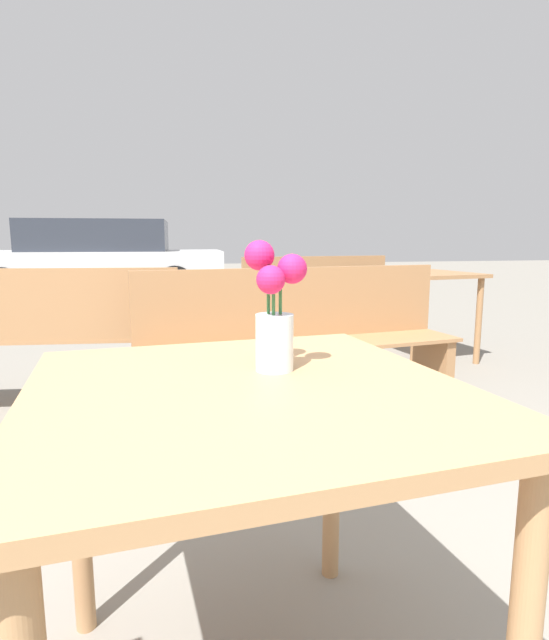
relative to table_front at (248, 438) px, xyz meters
The scene contains 7 objects.
table_front is the anchor object (origin of this frame).
flower_vase 0.26m from the table_front, 52.23° to the left, with size 0.12×0.12×0.27m.
bench_near 2.32m from the table_front, 114.10° to the left, with size 1.80×0.56×0.85m.
bench_middle 1.80m from the table_front, 71.27° to the left, with size 1.82×0.59×0.85m.
bench_far 3.84m from the table_front, 71.34° to the left, with size 1.46×0.51×0.85m.
table_back 3.52m from the table_front, 56.01° to the left, with size 0.84×0.92×0.73m.
parked_car 8.05m from the table_front, 98.56° to the left, with size 4.12×1.99×1.32m.
Camera 1 is at (-0.15, -0.91, 1.00)m, focal length 28.00 mm.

